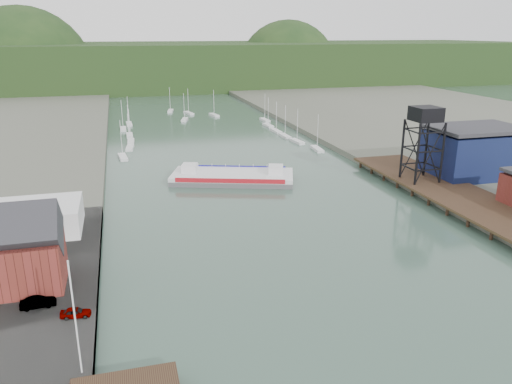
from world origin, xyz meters
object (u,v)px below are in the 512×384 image
lift_tower (425,119)px  car_west_a (76,312)px  harbor_building (13,256)px  chain_ferry (233,177)px

lift_tower → car_west_a: lift_tower is taller
car_west_a → harbor_building: bearing=45.7°
harbor_building → lift_tower: bearing=20.0°
chain_ferry → car_west_a: bearing=-101.0°
harbor_building → chain_ferry: bearing=49.1°
harbor_building → lift_tower: 82.49m
lift_tower → chain_ferry: 44.22m
harbor_building → chain_ferry: size_ratio=0.41×
harbor_building → lift_tower: size_ratio=0.76×
harbor_building → lift_tower: (77.00, 28.00, 9.56)m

